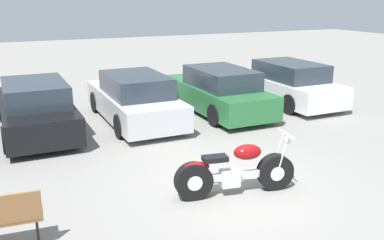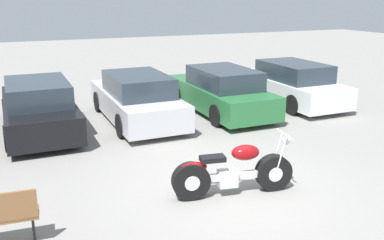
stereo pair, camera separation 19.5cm
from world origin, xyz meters
name	(u,v)px [view 1 (the left image)]	position (x,y,z in m)	size (l,w,h in m)	color
ground_plane	(234,187)	(0.00, 0.00, 0.00)	(60.00, 60.00, 0.00)	gray
motorcycle	(234,172)	(-0.14, -0.23, 0.43)	(2.25, 0.80, 1.08)	black
parked_car_black	(36,108)	(-2.98, 5.16, 0.65)	(1.78, 4.52, 1.38)	black
parked_car_silver	(134,99)	(-0.34, 5.07, 0.65)	(1.78, 4.52, 1.38)	#BCBCC1
parked_car_green	(218,91)	(2.31, 4.97, 0.65)	(1.78, 4.52, 1.38)	#286B38
parked_car_white	(286,83)	(4.95, 5.10, 0.65)	(1.78, 4.52, 1.38)	white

